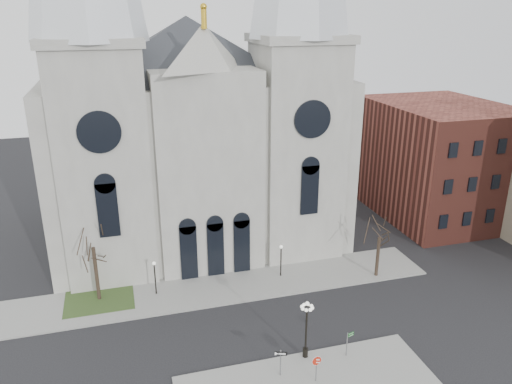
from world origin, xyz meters
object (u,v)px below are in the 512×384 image
object	(u,v)px
globe_lamp	(306,323)
one_way_sign	(281,358)
street_name_sign	(348,342)
stop_sign	(317,363)

from	to	relation	value
globe_lamp	one_way_sign	size ratio (longest dim) A/B	2.25
globe_lamp	street_name_sign	xyz separation A→B (m)	(3.08, -0.71, -1.78)
stop_sign	globe_lamp	xyz separation A→B (m)	(0.25, 2.67, 1.45)
stop_sign	street_name_sign	xyz separation A→B (m)	(3.33, 1.96, -0.34)
globe_lamp	one_way_sign	world-z (taller)	globe_lamp
stop_sign	one_way_sign	xyz separation A→B (m)	(-2.19, 1.26, -0.10)
one_way_sign	street_name_sign	distance (m)	5.57
stop_sign	globe_lamp	bearing A→B (deg)	103.98
stop_sign	globe_lamp	size ratio (longest dim) A/B	0.45
globe_lamp	street_name_sign	size ratio (longest dim) A/B	2.38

